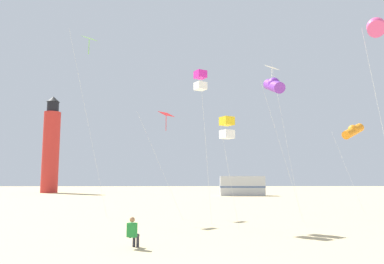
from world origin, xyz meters
The scene contains 11 objects.
kite_flyer_standing centered at (-1.94, 6.48, 0.61)m, with size 0.45×0.56×1.16m.
kite_tube_violet centered at (5.62, 14.57, 8.37)m, with size 2.36×2.53×9.08m.
kite_box_magenta centered at (0.94, 13.35, 8.31)m, with size 1.03×1.03×8.90m.
kite_box_gold centered at (2.22, 11.20, 5.20)m, with size 0.92×0.92×5.77m.
kite_diamond_white centered at (6.74, 19.10, 10.46)m, with size 2.26×2.26×11.18m.
kite_tube_orange centered at (13.74, 21.31, 6.38)m, with size 2.88×2.68×7.08m.
kite_diamond_lime centered at (-6.94, 18.01, 12.08)m, with size 2.77×2.46×12.95m.
kite_diamond_scarlet centered at (-1.31, 17.89, 6.84)m, with size 3.14×2.55×7.31m.
kite_tube_rainbow centered at (8.39, 7.52, 9.12)m, with size 1.81×2.52×9.82m.
lighthouse_distant centered at (-22.98, 55.60, 7.84)m, with size 2.80×2.80×16.80m.
rv_van_silver centered at (8.56, 45.51, 1.39)m, with size 6.57×2.73×2.80m.
Camera 1 is at (-0.08, -7.45, 2.62)m, focal length 33.83 mm.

